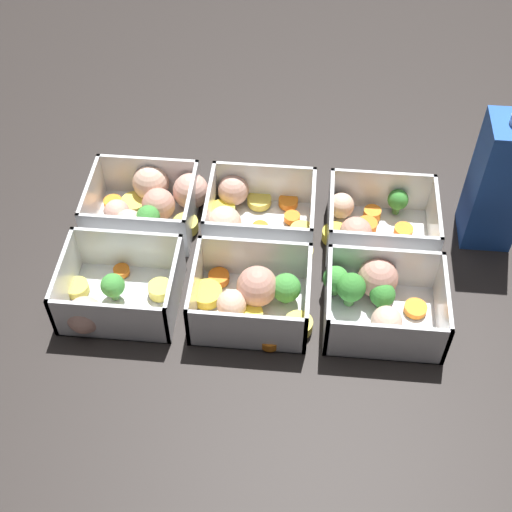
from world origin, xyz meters
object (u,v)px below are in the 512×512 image
container_near_center (253,297)px  container_far_center (250,214)px  container_near_left (112,295)px  juice_carton (499,182)px  container_far_right (372,226)px  container_near_right (377,297)px  container_far_left (152,203)px

container_near_center → container_far_center: bearing=96.7°
container_near_left → juice_carton: (0.48, 0.17, 0.07)m
container_near_left → container_far_right: 0.36m
container_near_left → juice_carton: size_ratio=0.74×
container_far_center → container_near_right: bearing=-37.9°
juice_carton → container_far_center: bearing=-177.2°
container_near_right → container_far_left: same height
container_near_center → container_far_center: size_ratio=1.03×
container_far_left → juice_carton: 0.46m
container_near_center → container_far_right: bearing=42.2°
container_near_right → container_far_center: bearing=142.1°
container_near_center → container_near_right: bearing=4.2°
container_near_center → container_far_center: 0.14m
container_far_center → juice_carton: juice_carton is taller
container_far_right → juice_carton: bearing=8.6°
container_near_left → container_far_right: (0.32, 0.15, -0.00)m
container_near_left → container_far_center: bearing=44.7°
container_far_left → container_far_center: bearing=-2.7°
container_far_left → container_far_right: same height
container_near_center → container_near_left: bearing=-175.8°
container_near_left → container_far_left: size_ratio=0.89×
container_near_left → container_far_right: size_ratio=0.92×
container_near_left → container_near_right: 0.33m
container_near_center → container_far_center: (-0.02, 0.14, -0.00)m
container_near_center → container_far_right: 0.20m
container_far_right → container_far_center: bearing=177.5°
container_far_left → container_far_center: (0.14, -0.01, -0.00)m
container_near_center → container_far_left: bearing=135.8°
container_far_right → juice_carton: size_ratio=0.81×
container_far_left → container_far_right: (0.30, -0.01, -0.00)m
container_near_left → container_far_right: same height
container_far_center → juice_carton: (0.32, 0.02, 0.07)m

